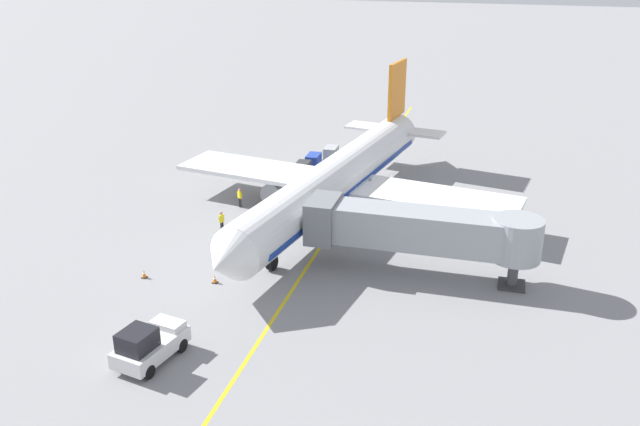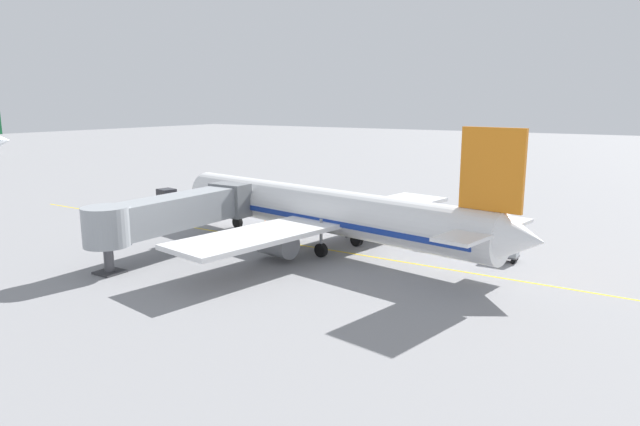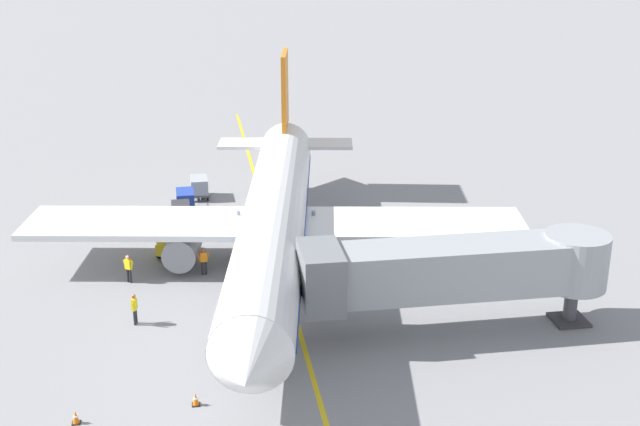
{
  "view_description": "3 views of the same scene",
  "coord_description": "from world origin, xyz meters",
  "px_view_note": "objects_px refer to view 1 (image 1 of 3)",
  "views": [
    {
      "loc": [
        -12.55,
        52.97,
        22.08
      ],
      "look_at": [
        0.24,
        6.61,
        2.45
      ],
      "focal_mm": 38.32,
      "sensor_mm": 36.0,
      "label": 1
    },
    {
      "loc": [
        -38.85,
        -23.9,
        12.23
      ],
      "look_at": [
        1.26,
        1.68,
        2.77
      ],
      "focal_mm": 31.38,
      "sensor_mm": 36.0,
      "label": 2
    },
    {
      "loc": [
        5.05,
        47.36,
        20.55
      ],
      "look_at": [
        -2.44,
        0.24,
        3.25
      ],
      "focal_mm": 47.47,
      "sensor_mm": 36.0,
      "label": 3
    }
  ],
  "objects_px": {
    "baggage_cart_second_in_train": "(313,160)",
    "baggage_cart_third_in_train": "(331,153)",
    "jet_bridge": "(421,229)",
    "ground_crew_wing_walker": "(222,221)",
    "baggage_cart_front": "(303,169)",
    "safety_cone_nose_right": "(215,279)",
    "baggage_tug_lead": "(281,188)",
    "safety_cone_wing_tip": "(248,253)",
    "ground_crew_marshaller": "(288,200)",
    "parked_airliner": "(337,179)",
    "pushback_tractor": "(149,344)",
    "safety_cone_nose_left": "(144,274)",
    "ground_crew_loader": "(240,197)"
  },
  "relations": [
    {
      "from": "baggage_cart_third_in_train",
      "to": "ground_crew_marshaller",
      "type": "xyz_separation_m",
      "value": [
        0.09,
        14.24,
        0.0
      ]
    },
    {
      "from": "baggage_cart_front",
      "to": "ground_crew_wing_walker",
      "type": "relative_size",
      "value": 1.72
    },
    {
      "from": "baggage_cart_front",
      "to": "ground_crew_marshaller",
      "type": "relative_size",
      "value": 1.72
    },
    {
      "from": "baggage_tug_lead",
      "to": "ground_crew_loader",
      "type": "distance_m",
      "value": 4.53
    },
    {
      "from": "jet_bridge",
      "to": "ground_crew_wing_walker",
      "type": "bearing_deg",
      "value": -11.43
    },
    {
      "from": "baggage_cart_second_in_train",
      "to": "safety_cone_nose_left",
      "type": "height_order",
      "value": "baggage_cart_second_in_train"
    },
    {
      "from": "parked_airliner",
      "to": "baggage_cart_third_in_train",
      "type": "relative_size",
      "value": 12.78
    },
    {
      "from": "jet_bridge",
      "to": "pushback_tractor",
      "type": "distance_m",
      "value": 19.6
    },
    {
      "from": "baggage_cart_third_in_train",
      "to": "safety_cone_nose_right",
      "type": "bearing_deg",
      "value": 88.25
    },
    {
      "from": "pushback_tractor",
      "to": "baggage_cart_front",
      "type": "relative_size",
      "value": 1.63
    },
    {
      "from": "ground_crew_wing_walker",
      "to": "parked_airliner",
      "type": "bearing_deg",
      "value": -143.0
    },
    {
      "from": "baggage_cart_third_in_train",
      "to": "safety_cone_wing_tip",
      "type": "height_order",
      "value": "baggage_cart_third_in_train"
    },
    {
      "from": "baggage_tug_lead",
      "to": "jet_bridge",
      "type": "bearing_deg",
      "value": 138.94
    },
    {
      "from": "ground_crew_marshaller",
      "to": "safety_cone_nose_right",
      "type": "bearing_deg",
      "value": 86.86
    },
    {
      "from": "baggage_tug_lead",
      "to": "safety_cone_nose_right",
      "type": "bearing_deg",
      "value": 93.22
    },
    {
      "from": "baggage_tug_lead",
      "to": "ground_crew_wing_walker",
      "type": "xyz_separation_m",
      "value": [
        1.98,
        9.11,
        0.24
      ]
    },
    {
      "from": "baggage_cart_second_in_train",
      "to": "baggage_cart_third_in_train",
      "type": "relative_size",
      "value": 1.0
    },
    {
      "from": "pushback_tractor",
      "to": "baggage_cart_second_in_train",
      "type": "distance_m",
      "value": 34.79
    },
    {
      "from": "ground_crew_wing_walker",
      "to": "safety_cone_wing_tip",
      "type": "height_order",
      "value": "ground_crew_wing_walker"
    },
    {
      "from": "pushback_tractor",
      "to": "baggage_cart_front",
      "type": "bearing_deg",
      "value": -88.62
    },
    {
      "from": "jet_bridge",
      "to": "ground_crew_marshaller",
      "type": "relative_size",
      "value": 9.42
    },
    {
      "from": "jet_bridge",
      "to": "baggage_cart_third_in_train",
      "type": "bearing_deg",
      "value": -62.03
    },
    {
      "from": "jet_bridge",
      "to": "safety_cone_wing_tip",
      "type": "relative_size",
      "value": 26.99
    },
    {
      "from": "baggage_cart_front",
      "to": "ground_crew_marshaller",
      "type": "height_order",
      "value": "ground_crew_marshaller"
    },
    {
      "from": "baggage_tug_lead",
      "to": "baggage_cart_second_in_train",
      "type": "xyz_separation_m",
      "value": [
        -0.78,
        -7.91,
        0.24
      ]
    },
    {
      "from": "baggage_cart_front",
      "to": "jet_bridge",
      "type": "bearing_deg",
      "value": 128.11
    },
    {
      "from": "baggage_cart_front",
      "to": "ground_crew_loader",
      "type": "xyz_separation_m",
      "value": [
        3.04,
        8.88,
        0.0
      ]
    },
    {
      "from": "jet_bridge",
      "to": "baggage_cart_second_in_train",
      "type": "distance_m",
      "value": 24.47
    },
    {
      "from": "pushback_tractor",
      "to": "ground_crew_marshaller",
      "type": "height_order",
      "value": "pushback_tractor"
    },
    {
      "from": "pushback_tractor",
      "to": "safety_cone_wing_tip",
      "type": "distance_m",
      "value": 14.07
    },
    {
      "from": "baggage_cart_third_in_train",
      "to": "safety_cone_nose_right",
      "type": "relative_size",
      "value": 4.94
    },
    {
      "from": "jet_bridge",
      "to": "safety_cone_nose_left",
      "type": "relative_size",
      "value": 26.99
    },
    {
      "from": "safety_cone_nose_left",
      "to": "pushback_tractor",
      "type": "bearing_deg",
      "value": 120.66
    },
    {
      "from": "jet_bridge",
      "to": "ground_crew_marshaller",
      "type": "xyz_separation_m",
      "value": [
        12.48,
        -9.08,
        -2.5
      ]
    },
    {
      "from": "jet_bridge",
      "to": "ground_crew_wing_walker",
      "type": "xyz_separation_m",
      "value": [
        16.2,
        -3.28,
        -2.5
      ]
    },
    {
      "from": "baggage_tug_lead",
      "to": "baggage_cart_third_in_train",
      "type": "distance_m",
      "value": 11.08
    },
    {
      "from": "pushback_tractor",
      "to": "baggage_cart_third_in_train",
      "type": "relative_size",
      "value": 1.63
    },
    {
      "from": "jet_bridge",
      "to": "safety_cone_wing_tip",
      "type": "height_order",
      "value": "jet_bridge"
    },
    {
      "from": "safety_cone_wing_tip",
      "to": "pushback_tractor",
      "type": "bearing_deg",
      "value": 88.14
    },
    {
      "from": "safety_cone_nose_left",
      "to": "safety_cone_wing_tip",
      "type": "xyz_separation_m",
      "value": [
        -5.75,
        -5.11,
        0.0
      ]
    },
    {
      "from": "parked_airliner",
      "to": "safety_cone_wing_tip",
      "type": "height_order",
      "value": "parked_airliner"
    },
    {
      "from": "jet_bridge",
      "to": "ground_crew_wing_walker",
      "type": "relative_size",
      "value": 9.42
    },
    {
      "from": "safety_cone_nose_right",
      "to": "ground_crew_wing_walker",
      "type": "bearing_deg",
      "value": -70.24
    },
    {
      "from": "baggage_cart_front",
      "to": "baggage_cart_third_in_train",
      "type": "height_order",
      "value": "same"
    },
    {
      "from": "baggage_cart_second_in_train",
      "to": "ground_crew_marshaller",
      "type": "distance_m",
      "value": 11.26
    },
    {
      "from": "baggage_cart_front",
      "to": "baggage_cart_second_in_train",
      "type": "relative_size",
      "value": 1.0
    },
    {
      "from": "baggage_cart_second_in_train",
      "to": "baggage_cart_third_in_train",
      "type": "xyz_separation_m",
      "value": [
        -1.06,
        -3.02,
        0.0
      ]
    },
    {
      "from": "safety_cone_nose_left",
      "to": "baggage_cart_front",
      "type": "bearing_deg",
      "value": -101.08
    },
    {
      "from": "parked_airliner",
      "to": "safety_cone_nose_right",
      "type": "height_order",
      "value": "parked_airliner"
    },
    {
      "from": "baggage_tug_lead",
      "to": "baggage_cart_third_in_train",
      "type": "xyz_separation_m",
      "value": [
        -1.84,
        -10.93,
        0.24
      ]
    }
  ]
}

